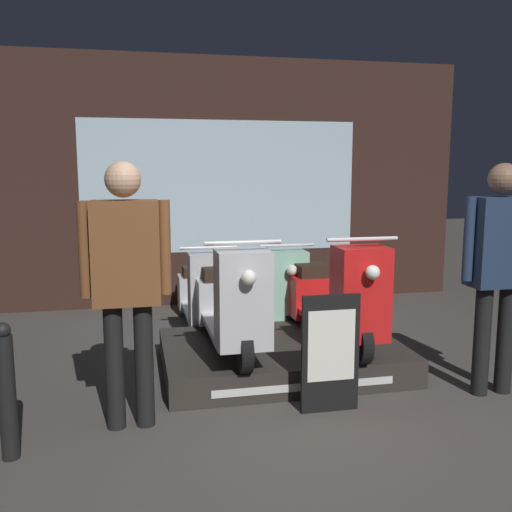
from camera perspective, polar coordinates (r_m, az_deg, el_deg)
The scene contains 11 objects.
ground_plane at distance 3.88m, azimuth 6.75°, elevation -18.81°, with size 30.00×30.00×0.00m, color #423D38.
shop_wall_back at distance 7.53m, azimuth -3.50°, elevation 7.33°, with size 6.52×0.09×3.20m.
display_platform at distance 5.19m, azimuth 2.57°, elevation -9.97°, with size 2.09×1.43×0.24m.
scooter_display_left at distance 4.89m, azimuth -2.56°, elevation -4.77°, with size 0.58×1.75×1.02m.
scooter_display_right at distance 5.13m, azimuth 7.90°, elevation -4.21°, with size 0.58×1.75×1.02m.
scooter_backrow_0 at distance 6.39m, azimuth -5.38°, elevation -3.80°, with size 0.58×1.75×1.02m.
scooter_backrow_1 at distance 6.54m, azimuth 1.70°, elevation -3.48°, with size 0.58×1.75×1.02m.
person_left_browsing at distance 3.93m, azimuth -12.86°, elevation -1.54°, with size 0.61×0.25×1.84m.
person_right_browsing at distance 4.81m, azimuth 23.12°, elevation -0.15°, with size 0.62×0.26×1.83m.
price_sign_board at distance 4.28m, azimuth 7.45°, elevation -9.60°, with size 0.44×0.04×0.89m.
street_bollard at distance 3.90m, azimuth -23.66°, elevation -12.34°, with size 0.11×0.11×0.87m.
Camera 1 is at (-1.14, -3.24, 1.79)m, focal length 40.00 mm.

